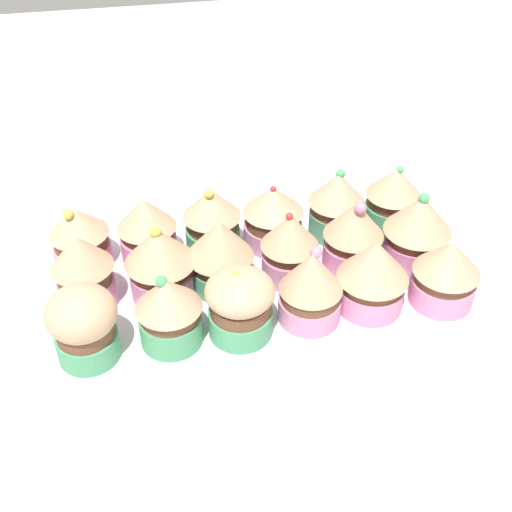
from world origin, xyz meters
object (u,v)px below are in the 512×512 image
Objects in this scene: cupcake_6 at (83,272)px; cupcake_7 at (160,258)px; cupcake_17 at (393,196)px; baking_tray at (256,285)px; cupcake_1 at (169,310)px; cupcake_0 at (83,324)px; cupcake_4 at (373,274)px; cupcake_14 at (212,219)px; cupcake_8 at (221,256)px; cupcake_5 at (446,272)px; cupcake_3 at (311,286)px; cupcake_9 at (289,244)px; cupcake_2 at (240,304)px; cupcake_10 at (353,234)px; cupcake_12 at (80,236)px; cupcake_16 at (337,203)px; cupcake_15 at (273,215)px; cupcake_11 at (419,229)px; cupcake_13 at (147,229)px.

cupcake_6 is 0.99× the size of cupcake_7.
baking_tray is at bearing -158.09° from cupcake_17.
cupcake_1 reaches higher than cupcake_17.
cupcake_0 is 0.97× the size of cupcake_4.
cupcake_8 is at bearing -90.86° from cupcake_14.
cupcake_8 is at bearing -9.23° from cupcake_7.
cupcake_5 is 0.97× the size of cupcake_17.
cupcake_3 is 14.08cm from cupcake_7.
cupcake_9 is (12.13, -0.19, -0.17)cm from cupcake_7.
cupcake_8 is (-0.65, 6.01, 0.65)cm from cupcake_2.
cupcake_0 is 26.49cm from cupcake_10.
cupcake_12 is (-0.47, 12.67, -0.33)cm from cupcake_0.
cupcake_1 is 0.93× the size of cupcake_3.
cupcake_9 is at bearing 1.54° from cupcake_6.
cupcake_16 is 1.09× the size of cupcake_17.
cupcake_15 is at bearing 93.65° from cupcake_3.
cupcake_1 is 12.42cm from cupcake_3.
cupcake_14 is (-12.78, 11.46, -0.12)cm from cupcake_4.
cupcake_2 is 14.47cm from cupcake_6.
cupcake_15 is at bearing 65.10° from cupcake_2.
cupcake_2 is 0.89× the size of cupcake_8.
cupcake_3 reaches higher than cupcake_14.
cupcake_15 is (18.68, 12.31, -0.29)cm from cupcake_0.
cupcake_2 is 0.87× the size of cupcake_10.
cupcake_14 is (12.48, 12.56, -0.01)cm from cupcake_0.
cupcake_4 is 8.51cm from cupcake_9.
cupcake_9 is (3.23, 0.21, 4.34)cm from baking_tray.
cupcake_4 reaches higher than cupcake_12.
cupcake_4 is 1.05× the size of cupcake_17.
cupcake_7 is at bearing -135.58° from cupcake_14.
cupcake_3 is 8.91cm from cupcake_8.
cupcake_2 reaches higher than baking_tray.
cupcake_6 reaches higher than cupcake_9.
cupcake_4 is at bearing -21.43° from cupcake_8.
cupcake_16 is (25.92, -0.06, 0.42)cm from cupcake_12.
cupcake_10 is (0.22, 6.14, -0.04)cm from cupcake_4.
cupcake_16 is (0.19, 11.51, -0.03)cm from cupcake_4.
cupcake_7 is (-6.18, 6.91, 0.59)cm from cupcake_2.
baking_tray is 5.90× the size of cupcake_1.
cupcake_10 reaches higher than cupcake_8.
cupcake_10 is at bearing 47.24° from cupcake_3.
cupcake_4 is at bearing 2.50° from cupcake_0.
cupcake_11 is at bearing 18.41° from cupcake_2.
cupcake_11 is at bearing -90.19° from cupcake_17.
cupcake_3 is at bearing -116.83° from cupcake_16.
cupcake_8 is at bearing -175.26° from cupcake_10.
cupcake_9 is 0.95× the size of cupcake_11.
cupcake_3 is 5.85cm from cupcake_4.
cupcake_1 is 16.71cm from cupcake_15.
cupcake_15 is (12.68, 0.14, -0.24)cm from cupcake_13.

